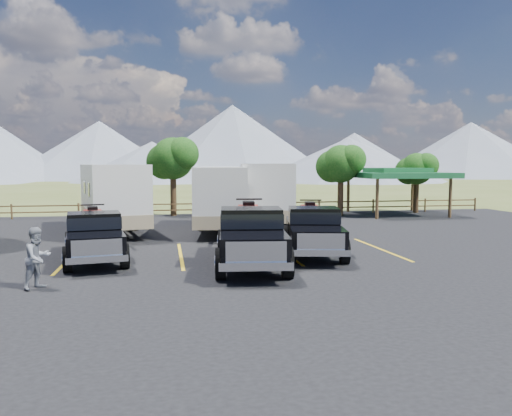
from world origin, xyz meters
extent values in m
plane|color=#545E27|center=(0.00, 0.00, 0.00)|extent=(320.00, 320.00, 0.00)
cube|color=black|center=(0.00, 3.00, 0.02)|extent=(44.00, 34.00, 0.04)
cube|color=yellow|center=(-6.00, 4.00, 0.04)|extent=(0.12, 5.50, 0.01)
cube|color=yellow|center=(-2.00, 4.00, 0.04)|extent=(0.12, 5.50, 0.01)
cube|color=yellow|center=(2.00, 4.00, 0.04)|extent=(0.12, 5.50, 0.01)
cube|color=yellow|center=(6.00, 4.00, 0.04)|extent=(0.12, 5.50, 0.01)
cylinder|color=black|center=(9.00, 17.00, 1.40)|extent=(0.39, 0.39, 2.80)
sphere|color=#114110|center=(9.00, 17.00, 3.50)|extent=(2.52, 2.52, 2.52)
sphere|color=#114110|center=(9.54, 16.55, 3.77)|extent=(1.98, 1.98, 1.98)
sphere|color=#114110|center=(8.50, 17.40, 3.32)|extent=(2.16, 2.16, 2.16)
cylinder|color=black|center=(15.00, 18.00, 1.26)|extent=(0.38, 0.38, 2.52)
sphere|color=#114110|center=(15.00, 18.00, 3.15)|extent=(2.24, 2.24, 2.24)
sphere|color=#114110|center=(15.48, 17.60, 3.39)|extent=(1.76, 1.76, 1.76)
sphere|color=#114110|center=(14.55, 18.35, 2.99)|extent=(1.92, 1.92, 1.92)
cylinder|color=black|center=(-2.00, 19.00, 1.54)|extent=(0.41, 0.41, 3.08)
sphere|color=#114110|center=(-2.00, 19.00, 3.85)|extent=(2.80, 2.80, 2.80)
sphere|color=#114110|center=(-1.40, 18.50, 4.15)|extent=(2.20, 2.20, 2.20)
sphere|color=#114110|center=(-2.56, 19.44, 3.65)|extent=(2.40, 2.40, 2.40)
cylinder|color=brown|center=(-12.00, 18.50, 0.50)|extent=(0.12, 0.12, 1.00)
cylinder|color=brown|center=(-8.00, 18.50, 0.50)|extent=(0.12, 0.12, 1.00)
cylinder|color=brown|center=(-4.00, 18.50, 0.50)|extent=(0.12, 0.12, 1.00)
cylinder|color=brown|center=(0.00, 18.50, 0.50)|extent=(0.12, 0.12, 1.00)
cylinder|color=brown|center=(4.00, 18.50, 0.50)|extent=(0.12, 0.12, 1.00)
cylinder|color=brown|center=(8.00, 18.50, 0.50)|extent=(0.12, 0.12, 1.00)
cylinder|color=brown|center=(12.00, 18.50, 0.50)|extent=(0.12, 0.12, 1.00)
cylinder|color=brown|center=(16.00, 18.50, 0.50)|extent=(0.12, 0.12, 1.00)
cylinder|color=brown|center=(20.00, 18.50, 0.50)|extent=(0.12, 0.12, 1.00)
cube|color=brown|center=(2.00, 18.50, 0.45)|extent=(36.00, 0.06, 0.08)
cube|color=brown|center=(2.00, 18.50, 0.85)|extent=(36.00, 0.06, 0.08)
cylinder|color=brown|center=(10.50, 14.50, 1.30)|extent=(0.20, 0.20, 2.60)
cylinder|color=brown|center=(10.50, 19.50, 1.30)|extent=(0.20, 0.20, 2.60)
cylinder|color=brown|center=(15.50, 14.50, 1.30)|extent=(0.20, 0.20, 2.60)
cylinder|color=brown|center=(15.50, 19.50, 1.30)|extent=(0.20, 0.20, 2.60)
cube|color=#1B6033|center=(13.00, 17.00, 2.75)|extent=(6.20, 6.20, 0.35)
cube|color=#1B6033|center=(13.00, 17.00, 3.05)|extent=(3.50, 3.50, 0.35)
cone|color=slate|center=(-18.00, 112.00, 7.00)|extent=(44.00, 44.00, 14.00)
cone|color=slate|center=(14.00, 108.00, 9.00)|extent=(52.00, 52.00, 18.00)
cone|color=slate|center=(48.00, 114.00, 6.00)|extent=(40.00, 40.00, 12.00)
cone|color=slate|center=(80.00, 110.00, 7.50)|extent=(50.00, 50.00, 15.00)
cone|color=slate|center=(-5.00, 87.00, 4.00)|extent=(32.00, 32.00, 8.00)
cone|color=slate|center=(35.00, 84.00, 4.50)|extent=(40.00, 40.00, 9.00)
cube|color=black|center=(-5.05, 3.66, 0.63)|extent=(2.54, 5.53, 0.34)
cube|color=black|center=(-4.76, 1.89, 0.97)|extent=(2.04, 1.94, 0.47)
cube|color=black|center=(-5.03, 3.55, 1.30)|extent=(1.96, 1.72, 0.93)
cube|color=black|center=(-5.03, 3.55, 1.44)|extent=(2.01, 1.78, 0.42)
cube|color=black|center=(-5.32, 5.32, 0.88)|extent=(2.13, 2.50, 0.51)
cube|color=silver|center=(-4.61, 0.95, 0.93)|extent=(1.49, 0.31, 0.51)
cube|color=silver|center=(-4.60, 0.89, 0.57)|extent=(1.83, 0.46, 0.21)
cube|color=silver|center=(-5.49, 6.42, 0.57)|extent=(1.83, 0.44, 0.21)
cylinder|color=black|center=(-5.62, 1.70, 0.46)|extent=(0.41, 0.87, 0.84)
cylinder|color=black|center=(-3.89, 1.97, 0.46)|extent=(0.41, 0.87, 0.84)
cylinder|color=black|center=(-6.21, 5.34, 0.46)|extent=(0.41, 0.87, 0.84)
cylinder|color=black|center=(-4.48, 5.62, 0.46)|extent=(0.41, 0.87, 0.84)
cube|color=#921207|center=(-5.32, 5.32, 1.51)|extent=(0.84, 1.30, 0.33)
cube|color=black|center=(-5.32, 5.32, 1.75)|extent=(0.48, 0.75, 0.17)
cube|color=#921207|center=(-5.24, 4.81, 1.61)|extent=(0.79, 0.44, 0.21)
cylinder|color=black|center=(-5.25, 4.90, 1.93)|extent=(0.84, 0.19, 0.06)
cylinder|color=black|center=(-5.65, 4.74, 1.33)|extent=(0.32, 0.55, 0.52)
cylinder|color=black|center=(-4.82, 4.88, 1.33)|extent=(0.32, 0.55, 0.52)
cylinder|color=black|center=(-5.81, 5.76, 1.33)|extent=(0.32, 0.55, 0.52)
cylinder|color=black|center=(-4.98, 5.89, 1.33)|extent=(0.32, 0.55, 0.52)
cube|color=black|center=(0.30, 1.81, 0.71)|extent=(2.68, 6.24, 0.38)
cube|color=black|center=(0.05, -0.21, 1.10)|extent=(2.26, 2.14, 0.53)
cube|color=black|center=(0.29, 1.68, 1.47)|extent=(2.18, 1.89, 1.06)
cube|color=black|center=(0.29, 1.68, 1.63)|extent=(2.23, 1.96, 0.48)
cube|color=black|center=(0.54, 3.70, 1.00)|extent=(2.33, 2.78, 0.58)
cube|color=silver|center=(-0.08, -1.29, 1.05)|extent=(1.69, 0.29, 0.58)
cube|color=silver|center=(-0.09, -1.35, 0.64)|extent=(2.09, 0.45, 0.23)
cube|color=silver|center=(0.70, 4.96, 0.64)|extent=(2.08, 0.43, 0.23)
cylinder|color=black|center=(-0.94, -0.15, 0.52)|extent=(0.43, 0.99, 0.95)
cylinder|color=black|center=(1.03, -0.40, 0.52)|extent=(0.43, 0.99, 0.95)
cylinder|color=black|center=(-0.43, 4.01, 0.52)|extent=(0.43, 0.99, 0.95)
cylinder|color=black|center=(1.55, 3.77, 0.52)|extent=(0.43, 0.99, 0.95)
cube|color=#921207|center=(0.54, 3.70, 1.71)|extent=(0.91, 1.46, 0.37)
cube|color=black|center=(0.54, 3.70, 1.98)|extent=(0.52, 0.84, 0.19)
cube|color=#921207|center=(0.47, 3.12, 1.82)|extent=(0.89, 0.47, 0.23)
cylinder|color=black|center=(0.48, 3.23, 2.19)|extent=(0.95, 0.18, 0.06)
cylinder|color=black|center=(-0.01, 3.18, 1.50)|extent=(0.35, 0.62, 0.59)
cylinder|color=black|center=(0.94, 3.06, 1.50)|extent=(0.35, 0.62, 0.59)
cylinder|color=black|center=(0.14, 4.34, 1.50)|extent=(0.35, 0.62, 0.59)
cylinder|color=black|center=(1.08, 4.22, 1.50)|extent=(0.35, 0.62, 0.59)
cube|color=black|center=(3.01, 3.49, 0.65)|extent=(2.89, 5.79, 0.35)
cube|color=black|center=(2.63, 1.66, 1.01)|extent=(2.19, 2.10, 0.49)
cube|color=black|center=(2.99, 3.37, 1.35)|extent=(2.10, 1.86, 0.97)
cube|color=black|center=(2.99, 3.37, 1.50)|extent=(2.15, 1.93, 0.44)
cube|color=black|center=(3.37, 5.20, 0.92)|extent=(2.31, 2.67, 0.53)
cube|color=silver|center=(2.42, 0.69, 0.96)|extent=(1.54, 0.40, 0.53)
cube|color=silver|center=(2.41, 0.63, 0.59)|extent=(1.90, 0.56, 0.21)
cube|color=silver|center=(3.61, 6.34, 0.59)|extent=(1.90, 0.54, 0.21)
cylinder|color=black|center=(1.72, 1.79, 0.48)|extent=(0.47, 0.92, 0.87)
cylinder|color=black|center=(3.51, 1.42, 0.48)|extent=(0.47, 0.92, 0.87)
cylinder|color=black|center=(2.51, 5.56, 0.48)|extent=(0.47, 0.92, 0.87)
cylinder|color=black|center=(4.30, 5.18, 0.48)|extent=(0.47, 0.92, 0.87)
cube|color=#921207|center=(3.37, 5.20, 1.58)|extent=(0.93, 1.38, 0.34)
cube|color=black|center=(3.37, 5.20, 1.82)|extent=(0.53, 0.79, 0.17)
cube|color=#921207|center=(3.26, 4.68, 1.67)|extent=(0.83, 0.49, 0.21)
cylinder|color=black|center=(3.28, 4.77, 2.01)|extent=(0.87, 0.24, 0.06)
cylinder|color=black|center=(2.83, 4.77, 1.38)|extent=(0.36, 0.58, 0.54)
cylinder|color=black|center=(3.69, 4.59, 1.38)|extent=(0.36, 0.58, 0.54)
cylinder|color=black|center=(3.05, 5.81, 1.38)|extent=(0.36, 0.58, 0.54)
cylinder|color=black|center=(3.91, 5.63, 1.38)|extent=(0.36, 0.58, 0.54)
cube|color=silver|center=(-5.15, 11.19, 2.03)|extent=(4.16, 8.23, 2.83)
cube|color=gray|center=(-5.15, 11.19, 0.93)|extent=(4.19, 8.27, 0.63)
cube|color=black|center=(-5.97, 9.00, 2.32)|extent=(0.22, 0.93, 0.63)
cube|color=black|center=(-3.49, 9.55, 2.32)|extent=(0.22, 0.93, 0.63)
cylinder|color=black|center=(-6.38, 11.24, 0.41)|extent=(0.41, 0.77, 0.73)
cylinder|color=black|center=(-4.06, 11.75, 0.41)|extent=(0.41, 0.77, 0.73)
cube|color=black|center=(-4.10, 6.43, 0.56)|extent=(0.53, 1.87, 0.10)
cube|color=silver|center=(0.32, 10.58, 1.96)|extent=(3.44, 7.85, 2.73)
cube|color=gray|center=(0.32, 10.58, 0.90)|extent=(3.47, 7.89, 0.61)
cube|color=black|center=(-1.15, 8.87, 2.24)|extent=(0.14, 0.91, 0.61)
cube|color=black|center=(1.28, 8.53, 2.24)|extent=(0.14, 0.91, 0.61)
cylinder|color=black|center=(-0.77, 11.04, 0.39)|extent=(0.35, 0.74, 0.71)
cylinder|color=black|center=(1.49, 10.72, 0.39)|extent=(0.35, 0.74, 0.71)
cube|color=black|center=(-0.32, 5.92, 0.55)|extent=(0.37, 1.82, 0.10)
cube|color=silver|center=(2.89, 12.42, 2.06)|extent=(3.63, 8.25, 2.87)
cube|color=gray|center=(2.89, 12.42, 0.94)|extent=(3.66, 8.30, 0.64)
cube|color=black|center=(1.34, 10.62, 2.35)|extent=(0.15, 0.95, 0.64)
cube|color=black|center=(3.89, 10.27, 2.35)|extent=(0.15, 0.95, 0.64)
cylinder|color=black|center=(1.75, 12.90, 0.41)|extent=(0.37, 0.77, 0.74)
cylinder|color=black|center=(4.13, 12.57, 0.41)|extent=(0.37, 0.77, 0.74)
cube|color=black|center=(2.21, 7.52, 0.57)|extent=(0.39, 1.91, 0.11)
imported|color=gray|center=(-6.02, -0.33, 0.89)|extent=(1.01, 1.05, 1.71)
camera|label=1|loc=(-2.54, -14.71, 3.46)|focal=35.00mm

